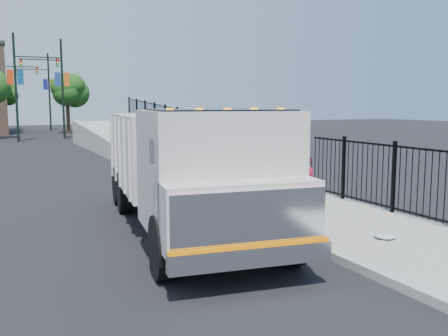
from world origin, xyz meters
name	(u,v)px	position (x,y,z in m)	size (l,w,h in m)	color
ground	(275,232)	(0.00, 0.00, 0.00)	(120.00, 120.00, 0.00)	black
sidewalk	(403,241)	(1.93, -2.00, 0.06)	(3.55, 12.00, 0.12)	#9E998E
curb	(329,252)	(0.00, -2.00, 0.08)	(0.30, 12.00, 0.16)	#ADAAA3
ramp	(153,158)	(2.12, 16.00, 0.00)	(3.95, 24.00, 1.70)	#9E998E
iron_fence	(207,146)	(3.55, 12.00, 0.90)	(0.10, 28.00, 1.80)	black
truck	(189,162)	(-1.76, 0.85, 1.61)	(3.72, 8.61, 2.85)	black
worker	(306,190)	(0.61, -0.34, 0.99)	(0.64, 0.42, 1.75)	maroon
debris	(385,236)	(1.57, -1.85, 0.18)	(0.45, 0.45, 0.11)	silver
light_pole_0	(20,83)	(-3.37, 30.80, 4.36)	(3.77, 0.22, 8.00)	black
light_pole_1	(59,85)	(-0.35, 33.00, 4.36)	(3.78, 0.22, 8.00)	black
light_pole_2	(7,87)	(-3.82, 41.98, 4.36)	(3.77, 0.22, 8.00)	black
light_pole_3	(46,89)	(0.04, 45.74, 4.36)	(3.78, 0.22, 8.00)	black
tree_1	(67,92)	(1.36, 40.37, 3.94)	(2.54, 2.54, 5.27)	#382314
tree_2	(4,93)	(-3.96, 48.03, 3.93)	(2.44, 2.44, 5.22)	#382314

